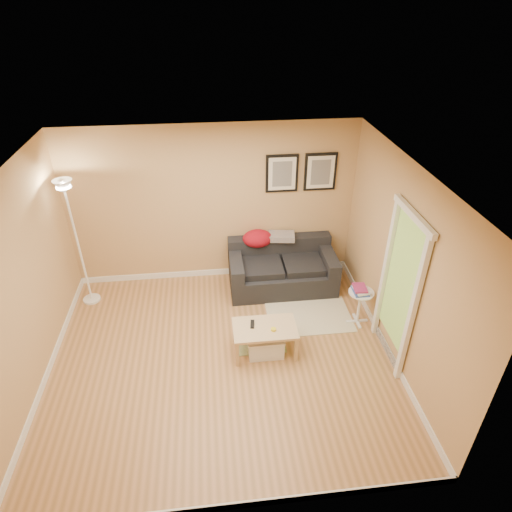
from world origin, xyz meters
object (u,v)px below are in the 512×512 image
object	(u,v)px
sofa	(282,267)
floor_lamp	(79,248)
coffee_table	(265,339)
storage_bin	(265,344)
side_table	(359,307)
book_stack	(360,289)

from	to	relation	value
sofa	floor_lamp	xyz separation A→B (m)	(-3.06, -0.03, 0.59)
coffee_table	storage_bin	world-z (taller)	coffee_table
coffee_table	sofa	bearing A→B (deg)	73.40
coffee_table	floor_lamp	distance (m)	3.04
coffee_table	side_table	world-z (taller)	side_table
storage_bin	side_table	bearing A→B (deg)	18.23
coffee_table	book_stack	world-z (taller)	book_stack
side_table	floor_lamp	size ratio (longest dim) A/B	0.27
sofa	coffee_table	xyz separation A→B (m)	(-0.48, -1.46, -0.16)
book_stack	floor_lamp	world-z (taller)	floor_lamp
side_table	coffee_table	bearing A→B (deg)	-163.06
storage_bin	floor_lamp	xyz separation A→B (m)	(-2.58, 1.46, 0.82)
coffee_table	storage_bin	xyz separation A→B (m)	(0.01, -0.03, -0.06)
side_table	book_stack	xyz separation A→B (m)	(-0.02, 0.00, 0.32)
sofa	side_table	size ratio (longest dim) A/B	3.07
coffee_table	book_stack	xyz separation A→B (m)	(1.42, 0.44, 0.38)
floor_lamp	side_table	bearing A→B (deg)	-13.85
storage_bin	book_stack	distance (m)	1.56
sofa	book_stack	distance (m)	1.40
storage_bin	book_stack	size ratio (longest dim) A/B	1.82
sofa	storage_bin	size ratio (longest dim) A/B	3.50
storage_bin	side_table	size ratio (longest dim) A/B	0.88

